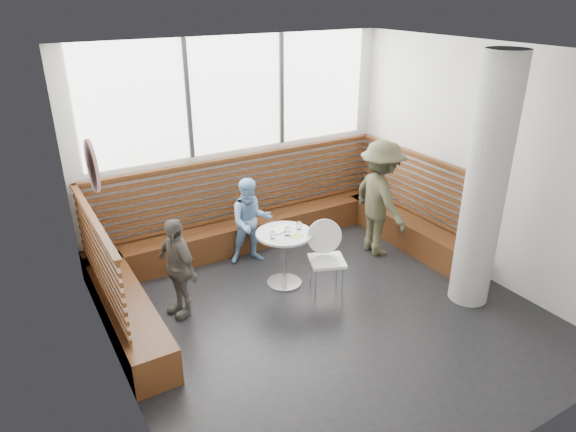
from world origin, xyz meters
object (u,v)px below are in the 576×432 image
cafe_chair (324,252)px  cafe_table (284,247)px  adult_man (380,199)px  child_left (177,267)px  child_back (251,221)px  concrete_column (486,186)px

cafe_chair → cafe_table: bearing=153.4°
adult_man → child_left: size_ratio=1.37×
cafe_table → cafe_chair: bearing=-48.3°
cafe_table → child_back: size_ratio=0.60×
adult_man → cafe_table: bearing=98.6°
cafe_chair → child_left: bearing=-172.8°
adult_man → child_left: (-3.21, -0.02, -0.24)m
child_left → cafe_table: bearing=74.6°
cafe_chair → adult_man: (1.36, 0.50, 0.31)m
cafe_table → adult_man: adult_man is taller
concrete_column → cafe_chair: 2.19m
adult_man → child_back: (-1.82, 0.73, -0.24)m
concrete_column → cafe_chair: bearing=143.9°
adult_man → child_back: 1.98m
concrete_column → child_back: (-2.03, 2.37, -0.94)m
child_left → cafe_chair: bearing=62.7°
concrete_column → child_back: bearing=130.5°
concrete_column → child_left: (-3.42, 1.62, -0.95)m
adult_man → concrete_column: bearing=-167.0°
cafe_table → adult_man: (1.73, 0.08, 0.33)m
cafe_chair → child_back: (-0.46, 1.23, 0.07)m
concrete_column → cafe_chair: (-1.57, 1.14, -1.01)m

